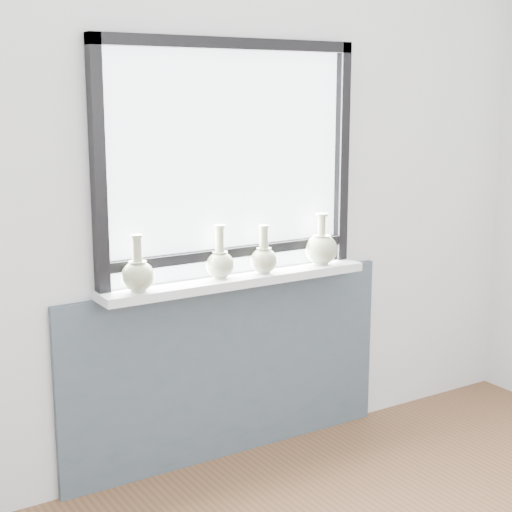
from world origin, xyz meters
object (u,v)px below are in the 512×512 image
windowsill (237,280)px  vase_d (321,248)px  vase_a (138,274)px  vase_c (264,258)px  vase_b (220,262)px

windowsill → vase_d: vase_d is taller
vase_a → vase_c: (0.63, 0.01, -0.00)m
vase_a → vase_c: bearing=0.5°
vase_c → vase_d: vase_d is taller
vase_b → windowsill: bearing=-3.6°
vase_a → vase_d: (0.97, 0.02, 0.01)m
windowsill → vase_a: bearing=-177.5°
windowsill → vase_c: size_ratio=5.90×
vase_b → vase_c: bearing=-5.5°
vase_c → vase_d: (0.34, 0.01, 0.01)m
vase_a → vase_d: 0.97m
windowsill → vase_c: bearing=-6.8°
vase_a → vase_b: 0.41m
windowsill → vase_c: vase_c is taller
vase_a → vase_d: bearing=1.0°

